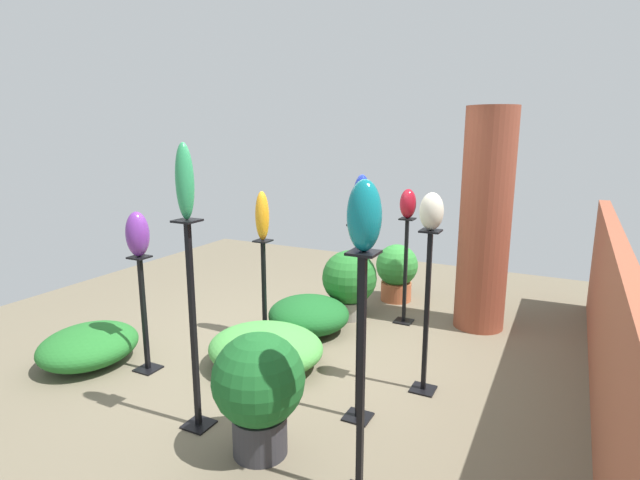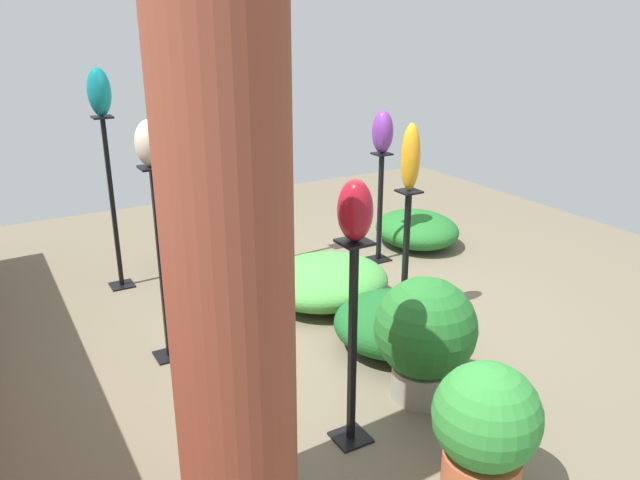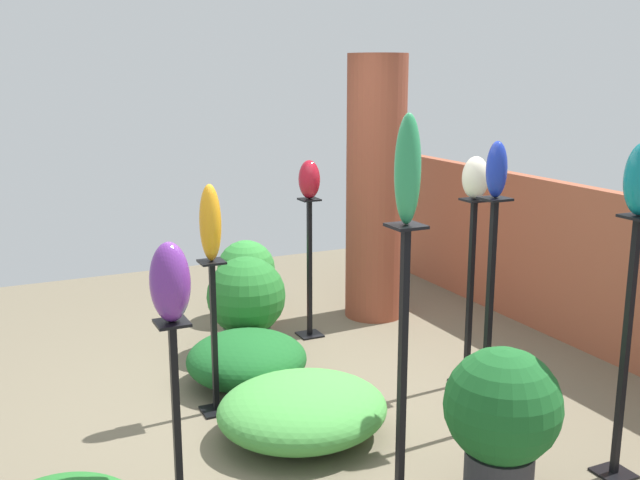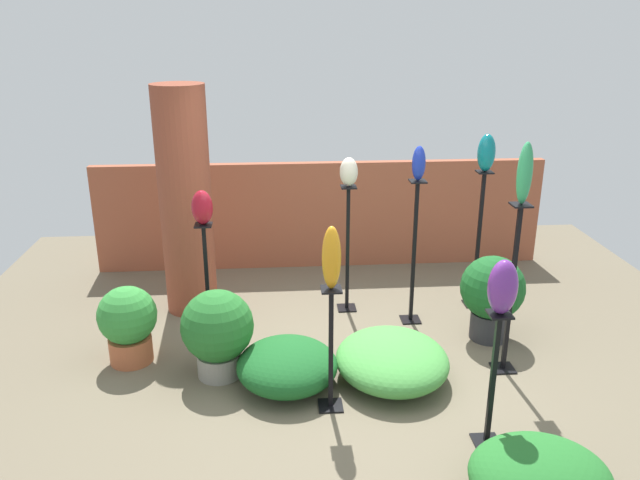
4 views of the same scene
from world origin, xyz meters
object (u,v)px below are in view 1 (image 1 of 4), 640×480
object	(u,v)px
pedestal_cobalt	(359,332)
pedestal_teal	(361,390)
potted_plant_back_center	(397,270)
pedestal_ruby	(405,276)
art_vase_jade	(185,181)
art_vase_cobalt	(362,199)
pedestal_jade	(194,335)
art_vase_ivory	(432,211)
art_vase_amber	(262,216)
potted_plant_walkway_edge	(349,281)
pedestal_amber	(264,294)
potted_plant_front_left	(259,387)
art_vase_violet	(138,234)
brick_pillar	(485,221)
pedestal_violet	(144,319)
pedestal_ivory	(426,319)
art_vase_teal	(364,216)
art_vase_ruby	(408,204)

from	to	relation	value
pedestal_cobalt	pedestal_teal	world-z (taller)	same
pedestal_teal	potted_plant_back_center	distance (m)	3.68
pedestal_ruby	art_vase_jade	size ratio (longest dim) A/B	2.34
art_vase_cobalt	pedestal_jade	bearing A→B (deg)	-58.10
art_vase_ivory	art_vase_cobalt	xyz separation A→B (m)	(0.64, -0.33, 0.15)
art_vase_amber	potted_plant_walkway_edge	distance (m)	1.40
pedestal_ruby	art_vase_jade	world-z (taller)	art_vase_jade
art_vase_cobalt	pedestal_ruby	bearing A→B (deg)	-171.90
pedestal_amber	potted_plant_front_left	size ratio (longest dim) A/B	1.23
art_vase_jade	art_vase_violet	bearing A→B (deg)	-115.84
art_vase_ivory	art_vase_amber	bearing A→B (deg)	-100.68
pedestal_ruby	brick_pillar	bearing A→B (deg)	108.38
brick_pillar	pedestal_violet	distance (m)	3.60
art_vase_cobalt	art_vase_jade	bearing A→B (deg)	-58.10
pedestal_ruby	potted_plant_front_left	bearing A→B (deg)	-2.87
potted_plant_front_left	art_vase_violet	bearing A→B (deg)	-108.87
pedestal_amber	potted_plant_walkway_edge	xyz separation A→B (m)	(-0.94, 0.56, -0.04)
brick_pillar	pedestal_ivory	world-z (taller)	brick_pillar
art_vase_amber	art_vase_jade	bearing A→B (deg)	16.03
potted_plant_walkway_edge	potted_plant_back_center	xyz separation A→B (m)	(-0.84, 0.30, -0.04)
art_vase_cobalt	potted_plant_walkway_edge	size ratio (longest dim) A/B	0.42
art_vase_violet	potted_plant_back_center	distance (m)	3.35
art_vase_ivory	potted_plant_walkway_edge	xyz separation A→B (m)	(-1.29, -1.25, -1.09)
art_vase_cobalt	art_vase_teal	distance (m)	0.85
art_vase_cobalt	art_vase_amber	bearing A→B (deg)	-123.48
pedestal_ruby	art_vase_violet	bearing A→B (deg)	-38.23
pedestal_ivory	art_vase_ivory	xyz separation A→B (m)	(0.00, -0.00, 0.90)
pedestal_amber	art_vase_teal	bearing A→B (deg)	45.94
art_vase_amber	art_vase_teal	size ratio (longest dim) A/B	1.30
pedestal_cobalt	art_vase_cobalt	world-z (taller)	art_vase_cobalt
pedestal_jade	art_vase_ruby	size ratio (longest dim) A/B	4.82
pedestal_ivory	art_vase_teal	size ratio (longest dim) A/B	3.57
pedestal_violet	art_vase_cobalt	bearing A→B (deg)	94.06
art_vase_ivory	art_vase_amber	xyz separation A→B (m)	(-0.34, -1.82, -0.22)
art_vase_cobalt	potted_plant_back_center	bearing A→B (deg)	-167.32
pedestal_jade	pedestal_ruby	world-z (taller)	pedestal_jade
pedestal_amber	pedestal_jade	bearing A→B (deg)	16.03
pedestal_teal	pedestal_jade	size ratio (longest dim) A/B	0.97
art_vase_ivory	pedestal_ruby	bearing A→B (deg)	-156.30
pedestal_ivory	art_vase_cobalt	bearing A→B (deg)	-27.42
pedestal_cobalt	pedestal_amber	world-z (taller)	pedestal_cobalt
art_vase_cobalt	potted_plant_back_center	size ratio (longest dim) A/B	0.46
art_vase_ivory	art_vase_teal	xyz separation A→B (m)	(1.42, 0.00, 0.18)
pedestal_cobalt	art_vase_amber	world-z (taller)	art_vase_amber
pedestal_amber	art_vase_violet	xyz separation A→B (m)	(1.13, -0.55, 0.80)
pedestal_violet	art_vase_ruby	size ratio (longest dim) A/B	3.32
pedestal_teal	art_vase_ruby	world-z (taller)	art_vase_ruby
brick_pillar	potted_plant_front_left	distance (m)	3.24
brick_pillar	potted_plant_walkway_edge	xyz separation A→B (m)	(0.40, -1.41, -0.76)
pedestal_cobalt	potted_plant_back_center	world-z (taller)	pedestal_cobalt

